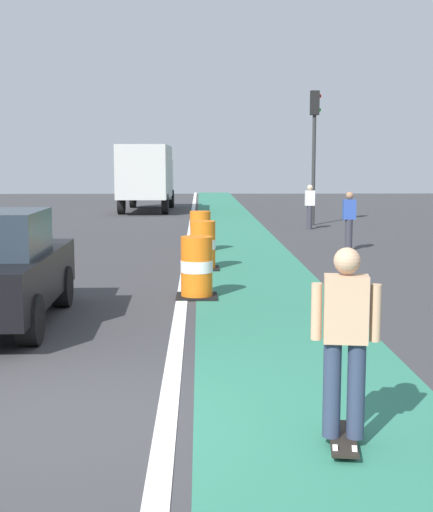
# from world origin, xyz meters

# --- Properties ---
(ground_plane) EXTENTS (100.00, 100.00, 0.00)m
(ground_plane) POSITION_xyz_m (0.00, 0.00, 0.00)
(ground_plane) COLOR #38383A
(bike_lane_strip) EXTENTS (2.50, 80.00, 0.01)m
(bike_lane_strip) POSITION_xyz_m (2.40, 12.00, 0.00)
(bike_lane_strip) COLOR #2D755B
(bike_lane_strip) RESTS_ON ground
(lane_divider_stripe) EXTENTS (0.20, 80.00, 0.01)m
(lane_divider_stripe) POSITION_xyz_m (0.90, 12.00, 0.01)
(lane_divider_stripe) COLOR silver
(lane_divider_stripe) RESTS_ON ground
(skateboarder_on_lane) EXTENTS (0.57, 0.82, 1.69)m
(skateboarder_on_lane) POSITION_xyz_m (2.42, -0.63, 0.91)
(skateboarder_on_lane) COLOR black
(skateboarder_on_lane) RESTS_ON ground
(traffic_barrel_front) EXTENTS (0.73, 0.73, 1.09)m
(traffic_barrel_front) POSITION_xyz_m (1.16, 6.10, 0.53)
(traffic_barrel_front) COLOR orange
(traffic_barrel_front) RESTS_ON ground
(traffic_barrel_mid) EXTENTS (0.73, 0.73, 1.09)m
(traffic_barrel_mid) POSITION_xyz_m (1.29, 9.51, 0.53)
(traffic_barrel_mid) COLOR orange
(traffic_barrel_mid) RESTS_ON ground
(traffic_barrel_back) EXTENTS (0.73, 0.73, 1.09)m
(traffic_barrel_back) POSITION_xyz_m (1.23, 12.82, 0.53)
(traffic_barrel_back) COLOR orange
(traffic_barrel_back) RESTS_ON ground
(delivery_truck_down_block) EXTENTS (2.45, 7.63, 3.23)m
(delivery_truck_down_block) POSITION_xyz_m (-1.39, 29.31, 1.85)
(delivery_truck_down_block) COLOR beige
(delivery_truck_down_block) RESTS_ON ground
(traffic_light_corner) EXTENTS (0.41, 0.32, 5.10)m
(traffic_light_corner) POSITION_xyz_m (5.61, 20.98, 3.50)
(traffic_light_corner) COLOR #2D2D2D
(traffic_light_corner) RESTS_ON ground
(pedestrian_crossing) EXTENTS (0.34, 0.20, 1.61)m
(pedestrian_crossing) POSITION_xyz_m (5.20, 19.24, 0.86)
(pedestrian_crossing) COLOR #33333D
(pedestrian_crossing) RESTS_ON ground
(pedestrian_waiting) EXTENTS (0.34, 0.20, 1.61)m
(pedestrian_waiting) POSITION_xyz_m (5.29, 12.83, 0.86)
(pedestrian_waiting) COLOR #33333D
(pedestrian_waiting) RESTS_ON ground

